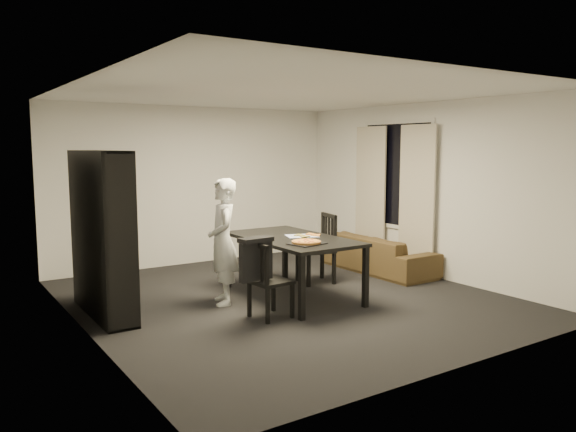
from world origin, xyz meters
TOP-DOWN VIEW (x-y plane):
  - room at (0.00, 0.00)m, footprint 5.01×5.51m
  - window_pane at (2.48, 0.60)m, footprint 0.02×1.40m
  - window_frame at (2.48, 0.60)m, footprint 0.03×1.52m
  - curtain_left at (2.40, 0.08)m, footprint 0.03×0.70m
  - curtain_right at (2.40, 1.12)m, footprint 0.03×0.70m
  - bookshelf at (-2.16, 0.60)m, footprint 0.35×1.50m
  - dining_table at (0.10, 0.03)m, footprint 1.05×1.89m
  - chair_left at (-0.68, -0.57)m, footprint 0.45×0.45m
  - chair_right at (0.91, 0.47)m, footprint 0.54×0.54m
  - draped_jacket at (-0.80, -0.59)m, footprint 0.41×0.21m
  - person at (-0.78, 0.25)m, footprint 0.53×0.66m
  - baking_tray at (-0.04, -0.49)m, footprint 0.45×0.39m
  - pepperoni_pizza at (-0.05, -0.49)m, footprint 0.35×0.35m
  - kitchen_towel at (0.24, 0.02)m, footprint 0.48×0.42m
  - pizza_slices at (0.30, -0.02)m, footprint 0.45×0.41m
  - sofa at (2.08, 0.54)m, footprint 0.76×1.94m

SIDE VIEW (x-z plane):
  - sofa at x=2.08m, z-range 0.00..0.57m
  - chair_left at x=-0.68m, z-range 0.06..0.94m
  - chair_right at x=0.91m, z-range 0.07..1.06m
  - dining_table at x=0.10m, z-range 0.32..1.11m
  - draped_jacket at x=-0.80m, z-range 0.48..0.97m
  - person at x=-0.78m, z-range 0.00..1.56m
  - kitchen_towel at x=0.24m, z-range 0.79..0.79m
  - baking_tray at x=-0.04m, z-range 0.79..0.80m
  - pizza_slices at x=0.30m, z-range 0.79..0.81m
  - pepperoni_pizza at x=-0.05m, z-range 0.80..0.83m
  - bookshelf at x=-2.16m, z-range 0.00..1.90m
  - curtain_left at x=2.40m, z-range 0.02..2.27m
  - curtain_right at x=2.40m, z-range 0.02..2.27m
  - room at x=0.00m, z-range 0.00..2.60m
  - window_pane at x=2.48m, z-range 0.70..2.30m
  - window_frame at x=2.48m, z-range 0.64..2.36m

